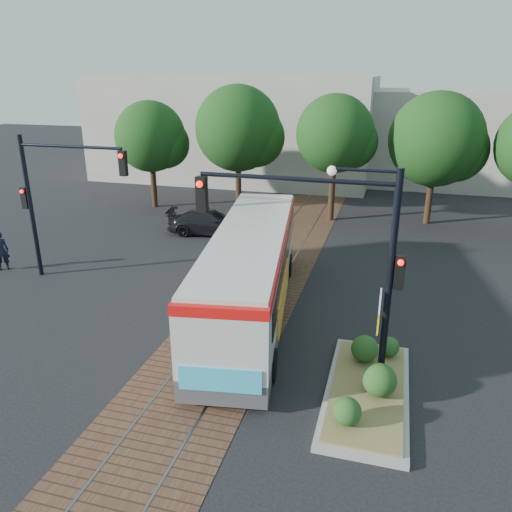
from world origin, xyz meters
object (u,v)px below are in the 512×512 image
object	(u,v)px
traffic_island	(369,383)
signal_pole_left	(51,189)
parked_car	(210,222)
signal_pole_main	(342,247)
city_bus	(251,268)
officer	(1,251)

from	to	relation	value
traffic_island	signal_pole_left	size ratio (longest dim) A/B	0.87
signal_pole_left	parked_car	bearing A→B (deg)	62.52
signal_pole_main	signal_pole_left	xyz separation A→B (m)	(-12.23, 4.80, -0.29)
signal_pole_left	city_bus	bearing A→B (deg)	-6.58
officer	signal_pole_main	bearing A→B (deg)	124.01
traffic_island	parked_car	size ratio (longest dim) A/B	1.14
city_bus	signal_pole_main	distance (m)	5.73
signal_pole_left	officer	xyz separation A→B (m)	(-3.11, 0.03, -2.97)
traffic_island	parked_car	world-z (taller)	parked_car
city_bus	officer	xyz separation A→B (m)	(-11.81, 1.03, -0.84)
traffic_island	officer	distance (m)	17.04
officer	parked_car	world-z (taller)	officer
city_bus	traffic_island	bearing A→B (deg)	-49.59
signal_pole_left	officer	distance (m)	4.30
traffic_island	officer	xyz separation A→B (m)	(-16.30, 4.92, 0.57)
city_bus	parked_car	distance (m)	9.82
parked_car	officer	bearing A→B (deg)	127.76
traffic_island	officer	bearing A→B (deg)	163.20
signal_pole_main	parked_car	bearing A→B (deg)	124.10
traffic_island	signal_pole_left	xyz separation A→B (m)	(-13.19, 4.89, 3.54)
signal_pole_main	parked_car	distance (m)	15.26
signal_pole_left	parked_car	xyz separation A→B (m)	(3.90, 7.50, -3.20)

